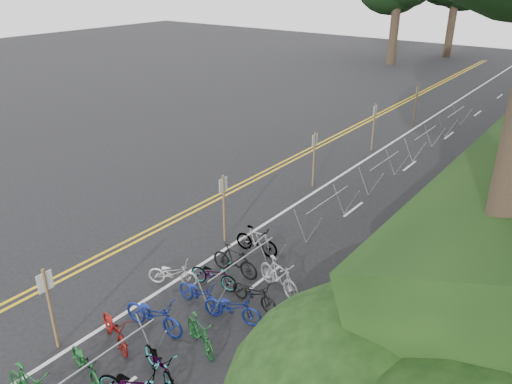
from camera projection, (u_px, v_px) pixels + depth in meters
ground at (97, 303)px, 14.35m from camera, size 120.00×120.00×0.00m
road_markings at (302, 193)px, 21.36m from camera, size 7.47×80.00×0.01m
red_curb at (435, 208)px, 19.95m from camera, size 0.25×28.00×0.10m
bike_rack_front at (102, 365)px, 11.03m from camera, size 1.10×3.12×1.08m
bike_racks_rest at (384, 167)px, 21.83m from camera, size 1.14×23.00×1.17m
signpost_near at (50, 304)px, 12.18m from camera, size 0.08×0.40×2.32m
signposts_rest at (347, 138)px, 23.64m from camera, size 0.08×18.40×2.50m
bike_front at (173, 273)px, 15.06m from camera, size 1.18×1.63×0.82m
bike_valet at (180, 319)px, 12.98m from camera, size 3.13×9.84×1.08m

